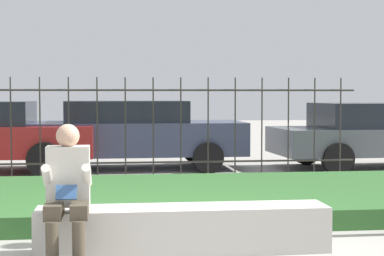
{
  "coord_description": "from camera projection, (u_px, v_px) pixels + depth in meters",
  "views": [
    {
      "loc": [
        -0.43,
        -6.0,
        1.5
      ],
      "look_at": [
        0.5,
        1.56,
        1.1
      ],
      "focal_mm": 60.0,
      "sensor_mm": 36.0,
      "label": 1
    }
  ],
  "objects": [
    {
      "name": "stone_bench",
      "position": [
        183.0,
        232.0,
        6.09
      ],
      "size": [
        2.76,
        0.49,
        0.43
      ],
      "color": "beige",
      "rests_on": "ground_plane"
    },
    {
      "name": "ground_plane",
      "position": [
        160.0,
        252.0,
        6.07
      ],
      "size": [
        60.0,
        60.0,
        0.0
      ],
      "primitive_type": "plane",
      "color": "#A8A399"
    },
    {
      "name": "iron_fence",
      "position": [
        139.0,
        129.0,
        10.69
      ],
      "size": [
        7.42,
        0.03,
        1.78
      ],
      "color": "#332D28",
      "rests_on": "ground_plane"
    },
    {
      "name": "grass_berm",
      "position": [
        147.0,
        199.0,
        8.46
      ],
      "size": [
        9.42,
        3.43,
        0.23
      ],
      "color": "#33662D",
      "rests_on": "ground_plane"
    },
    {
      "name": "person_seated_reader",
      "position": [
        68.0,
        188.0,
        5.66
      ],
      "size": [
        0.42,
        0.73,
        1.23
      ],
      "color": "black",
      "rests_on": "ground_plane"
    },
    {
      "name": "car_parked_center",
      "position": [
        133.0,
        133.0,
        12.84
      ],
      "size": [
        4.36,
        1.89,
        1.37
      ],
      "rotation": [
        0.0,
        0.0,
        0.01
      ],
      "color": "#383D56",
      "rests_on": "ground_plane"
    }
  ]
}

